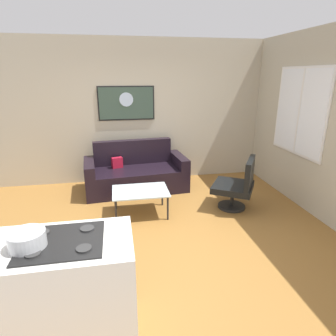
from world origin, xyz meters
name	(u,v)px	position (x,y,z in m)	size (l,w,h in m)	color
ground	(152,240)	(0.00, 0.00, -0.02)	(6.40, 6.40, 0.04)	olive
back_wall	(135,112)	(0.00, 2.42, 1.40)	(6.40, 0.05, 2.80)	#B4AA93
right_wall	(326,126)	(2.62, 0.30, 1.40)	(0.05, 6.40, 2.80)	#B3AB93
couch	(136,174)	(-0.07, 1.84, 0.30)	(1.95, 1.03, 0.90)	black
coffee_table	(140,192)	(-0.07, 0.76, 0.37)	(0.86, 0.62, 0.40)	silver
armchair	(238,185)	(1.51, 0.68, 0.41)	(0.87, 0.87, 0.87)	black
kitchen_counter	(30,298)	(-1.12, -1.42, 0.47)	(1.62, 0.65, 0.96)	white
mixing_bowl	(27,240)	(-1.06, -1.45, 1.00)	(0.26, 0.26, 0.13)	silver
wall_painting	(126,103)	(-0.17, 2.38, 1.59)	(1.10, 0.03, 0.66)	black
window	(300,112)	(2.59, 0.90, 1.54)	(0.03, 1.33, 1.42)	silver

